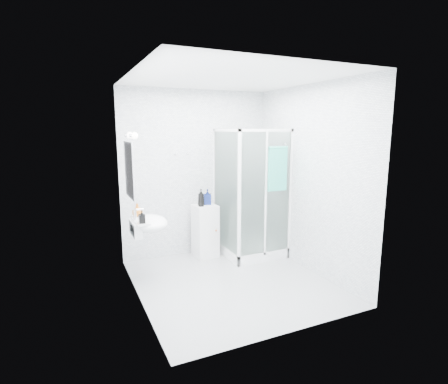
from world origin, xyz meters
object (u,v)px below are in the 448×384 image
shampoo_bottle_a (201,198)px  soap_dispenser_black (142,217)px  soap_dispenser_orange (137,210)px  shampoo_bottle_b (208,197)px  wall_basin (148,224)px  shower_enclosure (249,229)px  storage_cabinet (205,231)px  hand_towel (278,168)px

shampoo_bottle_a → soap_dispenser_black: size_ratio=1.67×
soap_dispenser_orange → shampoo_bottle_b: bearing=21.5°
wall_basin → soap_dispenser_orange: size_ratio=3.18×
shampoo_bottle_a → shower_enclosure: bearing=-17.5°
shampoo_bottle_b → soap_dispenser_orange: 1.26m
storage_cabinet → shampoo_bottle_a: (-0.08, -0.05, 0.55)m
soap_dispenser_orange → soap_dispenser_black: (-0.01, -0.35, -0.01)m
shampoo_bottle_a → soap_dispenser_black: bearing=-145.3°
storage_cabinet → hand_towel: 1.51m
hand_towel → shampoo_bottle_a: hand_towel is taller
shampoo_bottle_a → shampoo_bottle_b: shampoo_bottle_a is taller
wall_basin → hand_towel: bearing=-2.6°
hand_towel → shampoo_bottle_a: bearing=146.9°
shampoo_bottle_b → wall_basin: bearing=-150.0°
shampoo_bottle_b → soap_dispenser_black: 1.44m
hand_towel → shampoo_bottle_b: hand_towel is taller
hand_towel → shampoo_bottle_b: size_ratio=2.69×
shower_enclosure → shampoo_bottle_a: shower_enclosure is taller
shampoo_bottle_b → storage_cabinet: bearing=-146.4°
wall_basin → soap_dispenser_orange: soap_dispenser_orange is taller
storage_cabinet → shampoo_bottle_b: 0.54m
wall_basin → shampoo_bottle_a: (0.94, 0.54, 0.17)m
shower_enclosure → shampoo_bottle_b: 0.82m
shower_enclosure → storage_cabinet: shower_enclosure is taller
soap_dispenser_black → shampoo_bottle_a: bearing=34.7°
soap_dispenser_orange → shampoo_bottle_a: bearing=20.1°
wall_basin → storage_cabinet: bearing=29.7°
storage_cabinet → soap_dispenser_orange: bearing=-163.0°
hand_towel → soap_dispenser_orange: hand_towel is taller
hand_towel → soap_dispenser_orange: 2.07m
wall_basin → shampoo_bottle_a: 1.10m
shower_enclosure → shampoo_bottle_a: size_ratio=7.42×
shower_enclosure → wall_basin: bearing=-169.2°
soap_dispenser_orange → soap_dispenser_black: soap_dispenser_orange is taller
wall_basin → soap_dispenser_orange: (-0.09, 0.16, 0.15)m
shower_enclosure → storage_cabinet: bearing=156.9°
wall_basin → soap_dispenser_orange: 0.24m
shampoo_bottle_a → soap_dispenser_orange: 1.10m
hand_towel → shampoo_bottle_b: 1.19m
hand_towel → soap_dispenser_black: size_ratio=4.04×
soap_dispenser_orange → soap_dispenser_black: size_ratio=1.09×
shampoo_bottle_a → shampoo_bottle_b: (0.14, 0.08, -0.01)m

